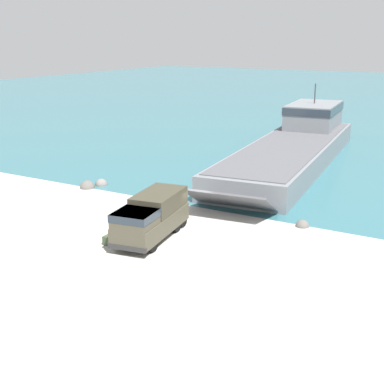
# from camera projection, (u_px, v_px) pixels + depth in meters

# --- Properties ---
(ground_plane) EXTENTS (240.00, 240.00, 0.00)m
(ground_plane) POSITION_uv_depth(u_px,v_px,m) (189.00, 223.00, 39.10)
(ground_plane) COLOR #B7B5AD
(landing_craft) EXTENTS (11.32, 37.59, 7.62)m
(landing_craft) POSITION_uv_depth(u_px,v_px,m) (296.00, 143.00, 58.79)
(landing_craft) COLOR gray
(landing_craft) RESTS_ON ground_plane
(military_truck) EXTENTS (3.64, 7.47, 2.88)m
(military_truck) POSITION_uv_depth(u_px,v_px,m) (151.00, 216.00, 35.74)
(military_truck) COLOR #4C4738
(military_truck) RESTS_ON ground_plane
(soldier_on_ramp) EXTENTS (0.42, 0.50, 1.67)m
(soldier_on_ramp) POSITION_uv_depth(u_px,v_px,m) (121.00, 217.00, 37.34)
(soldier_on_ramp) COLOR #6B664C
(soldier_on_ramp) RESTS_ON ground_plane
(mooring_bollard) EXTENTS (0.30, 0.30, 0.86)m
(mooring_bollard) POSITION_uv_depth(u_px,v_px,m) (146.00, 201.00, 42.70)
(mooring_bollard) COLOR #333338
(mooring_bollard) RESTS_ON ground_plane
(cargo_crate) EXTENTS (0.59, 0.71, 0.58)m
(cargo_crate) POSITION_uv_depth(u_px,v_px,m) (109.00, 240.00, 34.95)
(cargo_crate) COLOR #3D4C33
(cargo_crate) RESTS_ON ground_plane
(shoreline_rock_a) EXTENTS (1.36, 1.36, 1.36)m
(shoreline_rock_a) POSITION_uv_depth(u_px,v_px,m) (87.00, 188.00, 48.08)
(shoreline_rock_a) COLOR #66605B
(shoreline_rock_a) RESTS_ON ground_plane
(shoreline_rock_b) EXTENTS (1.16, 1.16, 1.16)m
(shoreline_rock_b) POSITION_uv_depth(u_px,v_px,m) (101.00, 185.00, 48.98)
(shoreline_rock_b) COLOR gray
(shoreline_rock_b) RESTS_ON ground_plane
(shoreline_rock_c) EXTENTS (0.98, 0.98, 0.98)m
(shoreline_rock_c) POSITION_uv_depth(u_px,v_px,m) (302.00, 226.00, 38.29)
(shoreline_rock_c) COLOR #66605B
(shoreline_rock_c) RESTS_ON ground_plane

